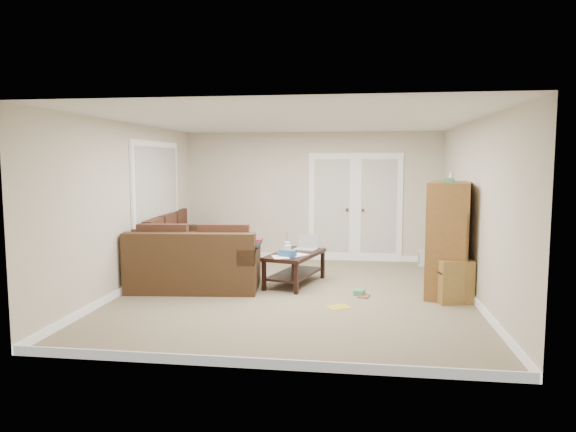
# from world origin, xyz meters

# --- Properties ---
(floor) EXTENTS (5.50, 5.50, 0.00)m
(floor) POSITION_xyz_m (0.00, 0.00, 0.00)
(floor) COLOR gray
(floor) RESTS_ON ground
(ceiling) EXTENTS (5.00, 5.50, 0.02)m
(ceiling) POSITION_xyz_m (0.00, 0.00, 2.50)
(ceiling) COLOR silver
(ceiling) RESTS_ON wall_back
(wall_left) EXTENTS (0.02, 5.50, 2.50)m
(wall_left) POSITION_xyz_m (-2.50, 0.00, 1.25)
(wall_left) COLOR beige
(wall_left) RESTS_ON floor
(wall_right) EXTENTS (0.02, 5.50, 2.50)m
(wall_right) POSITION_xyz_m (2.50, 0.00, 1.25)
(wall_right) COLOR beige
(wall_right) RESTS_ON floor
(wall_back) EXTENTS (5.00, 0.02, 2.50)m
(wall_back) POSITION_xyz_m (0.00, 2.75, 1.25)
(wall_back) COLOR beige
(wall_back) RESTS_ON floor
(wall_front) EXTENTS (5.00, 0.02, 2.50)m
(wall_front) POSITION_xyz_m (0.00, -2.75, 1.25)
(wall_front) COLOR beige
(wall_front) RESTS_ON floor
(baseboards) EXTENTS (5.00, 5.50, 0.10)m
(baseboards) POSITION_xyz_m (0.00, 0.00, 0.05)
(baseboards) COLOR white
(baseboards) RESTS_ON floor
(french_doors) EXTENTS (1.80, 0.05, 2.13)m
(french_doors) POSITION_xyz_m (0.85, 2.71, 1.04)
(french_doors) COLOR white
(french_doors) RESTS_ON floor
(window_left) EXTENTS (0.05, 1.92, 1.42)m
(window_left) POSITION_xyz_m (-2.46, 1.00, 1.55)
(window_left) COLOR white
(window_left) RESTS_ON wall_left
(sectional_sofa) EXTENTS (2.23, 3.01, 0.90)m
(sectional_sofa) POSITION_xyz_m (-1.88, 0.77, 0.35)
(sectional_sofa) COLOR #452E1A
(sectional_sofa) RESTS_ON floor
(coffee_table) EXTENTS (0.92, 1.34, 0.83)m
(coffee_table) POSITION_xyz_m (-0.06, 0.63, 0.27)
(coffee_table) COLOR black
(coffee_table) RESTS_ON floor
(tv_armoire) EXTENTS (0.77, 1.12, 1.76)m
(tv_armoire) POSITION_xyz_m (2.20, 0.28, 0.83)
(tv_armoire) COLOR brown
(tv_armoire) RESTS_ON floor
(side_cabinet) EXTENTS (0.56, 0.56, 0.97)m
(side_cabinet) POSITION_xyz_m (2.20, -0.08, 0.35)
(side_cabinet) COLOR olive
(side_cabinet) RESTS_ON floor
(space_heater) EXTENTS (0.14, 0.12, 0.30)m
(space_heater) POSITION_xyz_m (2.10, 2.31, 0.15)
(space_heater) COLOR white
(space_heater) RESTS_ON floor
(floor_magazine) EXTENTS (0.37, 0.35, 0.01)m
(floor_magazine) POSITION_xyz_m (0.66, -0.60, 0.00)
(floor_magazine) COLOR gold
(floor_magazine) RESTS_ON floor
(floor_greenbox) EXTENTS (0.17, 0.21, 0.08)m
(floor_greenbox) POSITION_xyz_m (0.94, 0.09, 0.04)
(floor_greenbox) COLOR #469C61
(floor_greenbox) RESTS_ON floor
(floor_book) EXTENTS (0.19, 0.23, 0.02)m
(floor_book) POSITION_xyz_m (0.93, -0.00, 0.01)
(floor_book) COLOR brown
(floor_book) RESTS_ON floor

